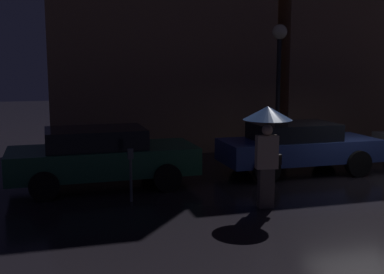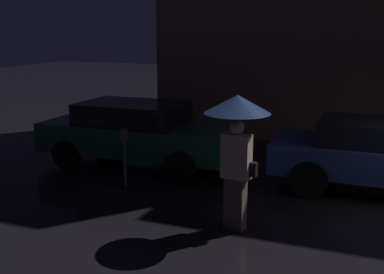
# 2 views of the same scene
# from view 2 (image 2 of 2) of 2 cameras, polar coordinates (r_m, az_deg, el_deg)

# --- Properties ---
(parked_car_green) EXTENTS (4.55, 2.02, 1.46)m
(parked_car_green) POSITION_cam_2_polar(r_m,az_deg,el_deg) (11.16, -6.38, 0.57)
(parked_car_green) COLOR #1E5638
(parked_car_green) RESTS_ON ground
(pedestrian_with_umbrella) EXTENTS (1.02, 1.02, 2.15)m
(pedestrian_with_umbrella) POSITION_cam_2_polar(r_m,az_deg,el_deg) (7.34, 5.37, 1.21)
(pedestrian_with_umbrella) COLOR #66564C
(pedestrian_with_umbrella) RESTS_ON ground
(parking_meter) EXTENTS (0.12, 0.10, 1.18)m
(parking_meter) POSITION_cam_2_polar(r_m,az_deg,el_deg) (9.67, -8.02, -1.63)
(parking_meter) COLOR #4C5154
(parking_meter) RESTS_ON ground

